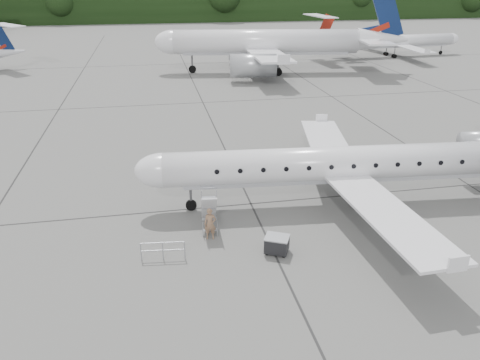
{
  "coord_description": "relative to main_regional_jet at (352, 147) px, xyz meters",
  "views": [
    {
      "loc": [
        -10.72,
        -20.57,
        13.38
      ],
      "look_at": [
        -5.98,
        4.17,
        2.3
      ],
      "focal_mm": 35.0,
      "sensor_mm": 36.0,
      "label": 1
    }
  ],
  "objects": [
    {
      "name": "passenger",
      "position": [
        -9.15,
        -2.77,
        -2.87
      ],
      "size": [
        0.73,
        0.54,
        1.82
      ],
      "primitive_type": "imported",
      "rotation": [
        0.0,
        0.0,
        -0.18
      ],
      "color": "#836147",
      "rests_on": "ground"
    },
    {
      "name": "airstair",
      "position": [
        -9.04,
        -1.49,
        -2.59
      ],
      "size": [
        1.04,
        2.35,
        2.37
      ],
      "primitive_type": null,
      "rotation": [
        0.0,
        0.0,
        -0.08
      ],
      "color": "silver",
      "rests_on": "ground"
    },
    {
      "name": "treeline",
      "position": [
        -1.04,
        125.5,
        0.23
      ],
      "size": [
        260.0,
        4.0,
        8.0
      ],
      "primitive_type": "cube",
      "color": "black",
      "rests_on": "ground"
    },
    {
      "name": "main_regional_jet",
      "position": [
        0.0,
        0.0,
        0.0
      ],
      "size": [
        31.12,
        23.6,
        7.55
      ],
      "primitive_type": null,
      "rotation": [
        0.0,
        0.0,
        -0.08
      ],
      "color": "silver",
      "rests_on": "ground"
    },
    {
      "name": "safety_railing",
      "position": [
        -11.79,
        -4.4,
        -3.27
      ],
      "size": [
        2.2,
        0.32,
        1.0
      ],
      "primitive_type": null,
      "rotation": [
        0.0,
        0.0,
        -0.11
      ],
      "color": "#9A9DA2",
      "rests_on": "ground"
    },
    {
      "name": "ground",
      "position": [
        -1.04,
        -4.5,
        -3.77
      ],
      "size": [
        320.0,
        320.0,
        0.0
      ],
      "primitive_type": "plane",
      "color": "slate",
      "rests_on": "ground"
    },
    {
      "name": "baggage_cart",
      "position": [
        -5.93,
        -4.88,
        -3.26
      ],
      "size": [
        1.48,
        1.38,
        1.02
      ],
      "primitive_type": null,
      "rotation": [
        0.0,
        0.0,
        -0.46
      ],
      "color": "black",
      "rests_on": "ground"
    },
    {
      "name": "bg_narrowbody",
      "position": [
        5.13,
        43.33,
        2.37
      ],
      "size": [
        37.59,
        29.59,
        12.29
      ],
      "primitive_type": null,
      "rotation": [
        0.0,
        0.0,
        -0.15
      ],
      "color": "silver",
      "rests_on": "ground"
    },
    {
      "name": "bg_regional_right",
      "position": [
        31.43,
        53.38,
        -0.09
      ],
      "size": [
        29.59,
        22.35,
        7.37
      ],
      "primitive_type": null,
      "rotation": [
        0.0,
        0.0,
        3.22
      ],
      "color": "silver",
      "rests_on": "ground"
    }
  ]
}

